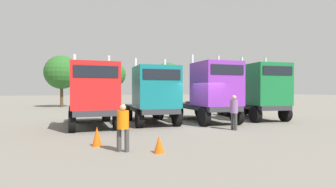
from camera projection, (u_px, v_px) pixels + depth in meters
ground at (198, 127)px, 15.28m from camera, size 200.00×200.00×0.00m
semi_truck_red at (93, 94)px, 14.71m from camera, size 2.79×6.51×4.11m
semi_truck_teal at (154, 94)px, 16.19m from camera, size 3.05×6.23×4.06m
semi_truck_purple at (211, 92)px, 16.85m from camera, size 2.86×6.51×4.36m
semi_truck_green at (260, 91)px, 18.58m from camera, size 3.43×6.69×4.43m
visitor_in_hivis at (123, 124)px, 9.04m from camera, size 0.56×0.56×1.61m
visitor_with_camera at (234, 110)px, 13.97m from camera, size 0.40×0.44×1.82m
traffic_cone_mid at (159, 144)px, 8.86m from camera, size 0.36×0.36×0.59m
traffic_cone_far at (97, 136)px, 9.94m from camera, size 0.36×0.36×0.73m
oak_far_left at (62, 72)px, 32.72m from camera, size 4.09×4.09×6.31m
oak_far_centre at (113, 75)px, 34.31m from camera, size 3.14×3.14×5.63m
oak_far_right at (168, 77)px, 33.64m from camera, size 3.54×3.54×5.54m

